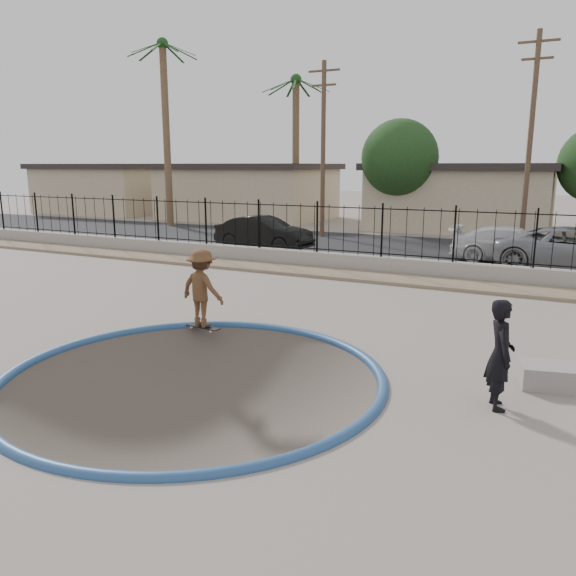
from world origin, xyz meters
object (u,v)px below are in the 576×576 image
(concrete_ledge, at_px, (569,377))
(car_c, at_px, (513,245))
(skater, at_px, (202,292))
(car_a, at_px, (255,234))
(skateboard, at_px, (203,327))
(car_b, at_px, (264,233))
(videographer, at_px, (500,355))

(concrete_ledge, xyz_separation_m, car_c, (-2.10, 13.11, 0.53))
(skater, height_order, car_a, skater)
(skateboard, relative_size, car_b, 0.20)
(car_b, xyz_separation_m, car_c, (10.53, 1.19, -0.05))
(videographer, bearing_deg, concrete_ledge, -55.81)
(car_a, bearing_deg, skateboard, -154.40)
(car_a, bearing_deg, car_b, -122.93)
(skateboard, xyz_separation_m, car_b, (-4.89, 11.80, 0.72))
(car_c, bearing_deg, car_a, 94.39)
(car_c, bearing_deg, videographer, -174.87)
(skater, bearing_deg, skateboard, 7.36)
(skateboard, distance_m, car_a, 13.54)
(car_a, height_order, car_c, car_c)
(skateboard, height_order, car_c, car_c)
(videographer, relative_size, car_c, 0.37)
(skateboard, bearing_deg, videographer, -4.79)
(skater, height_order, car_c, skater)
(skater, relative_size, videographer, 1.02)
(videographer, height_order, car_c, videographer)
(car_b, bearing_deg, skateboard, -153.87)
(videographer, relative_size, concrete_ledge, 1.11)
(skater, distance_m, videographer, 6.88)
(car_a, xyz_separation_m, car_c, (11.27, 0.69, 0.08))
(concrete_ledge, relative_size, car_a, 0.44)
(skater, xyz_separation_m, concrete_ledge, (7.74, -0.12, -0.71))
(skateboard, bearing_deg, concrete_ledge, 6.95)
(skateboard, bearing_deg, car_a, 122.45)
(concrete_ledge, xyz_separation_m, car_a, (-13.37, 12.42, 0.45))
(skateboard, bearing_deg, car_c, 74.39)
(car_a, height_order, car_b, car_b)
(skateboard, distance_m, car_b, 12.79)
(skateboard, bearing_deg, car_b, 120.36)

